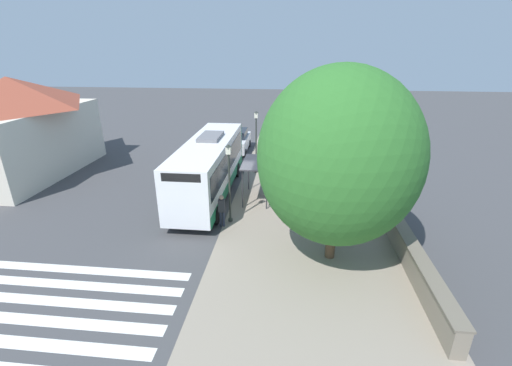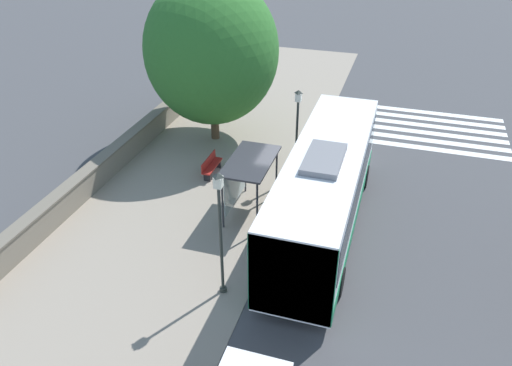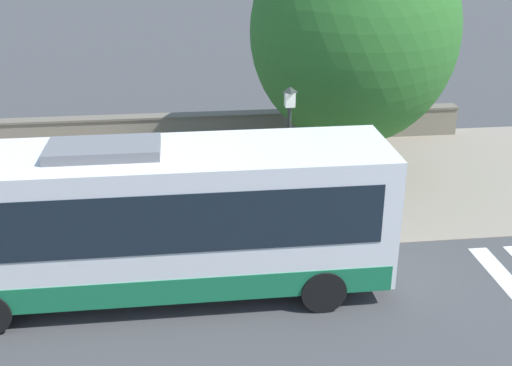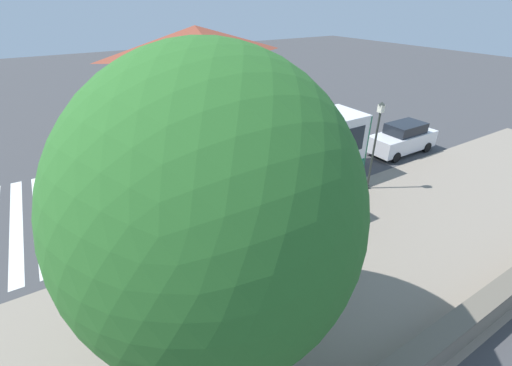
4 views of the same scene
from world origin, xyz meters
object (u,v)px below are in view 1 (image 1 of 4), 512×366
Objects in this scene: pedestrian at (222,208)px; bench at (301,210)px; parked_car_behind_bus at (238,141)px; shade_tree at (339,157)px; street_lamp_far at (256,137)px; bus_shelter at (260,168)px; street_lamp_near at (229,177)px; bus at (209,166)px.

pedestrian is 1.07× the size of bench.
parked_car_behind_bus is (1.32, -13.82, -0.11)m from pedestrian.
street_lamp_far is at bearing -67.56° from shade_tree.
street_lamp_far reaches higher than pedestrian.
shade_tree reaches higher than pedestrian.
street_lamp_far reaches higher than bench.
bus_shelter is 1.73× the size of pedestrian.
parked_car_behind_bus is at bearing -67.88° from street_lamp_far.
street_lamp_near is at bearing 97.06° from parked_car_behind_bus.
pedestrian is at bearing 18.09° from bench.
parked_car_behind_bus is (5.41, -12.48, 0.46)m from bench.
bus_shelter reaches higher than parked_car_behind_bus.
street_lamp_near is at bearing 118.67° from bus.
bus is 9.82m from parked_car_behind_bus.
bus_shelter is (-3.16, 0.39, 0.10)m from bus.
bus_shelter is 3.74m from bench.
street_lamp_near is 0.93× the size of street_lamp_far.
shade_tree is (-6.85, 6.30, 2.74)m from bus.
street_lamp_far is (0.70, -4.73, 0.70)m from bus_shelter.
bench is (-4.09, -1.34, -0.57)m from pedestrian.
bus reaches higher than pedestrian.
street_lamp_near reaches higher than bus.
pedestrian is (1.59, 3.66, -0.94)m from bus_shelter.
bus is at bearing -7.07° from bus_shelter.
street_lamp_far is 0.99× the size of parked_car_behind_bus.
street_lamp_near is at bearing -118.81° from pedestrian.
pedestrian is 0.42× the size of street_lamp_near.
bus is at bearing -42.59° from shade_tree.
bench is at bearing 113.43° from parked_car_behind_bus.
shade_tree is at bearing 112.44° from street_lamp_far.
bus is 2.35× the size of street_lamp_far.
bus is 3.19m from bus_shelter.
bus reaches higher than bus_shelter.
bench is (-5.66, 2.71, -1.42)m from bus.
bus is 6.49× the size of bench.
bus reaches higher than parked_car_behind_bus.
bus is 2.32× the size of parked_car_behind_bus.
bus_shelter is at bearing -113.48° from pedestrian.
street_lamp_near is 7.82m from street_lamp_far.
street_lamp_near reaches higher than bench.
bus is 5.05m from street_lamp_far.
bus_shelter is 4.10m from pedestrian.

